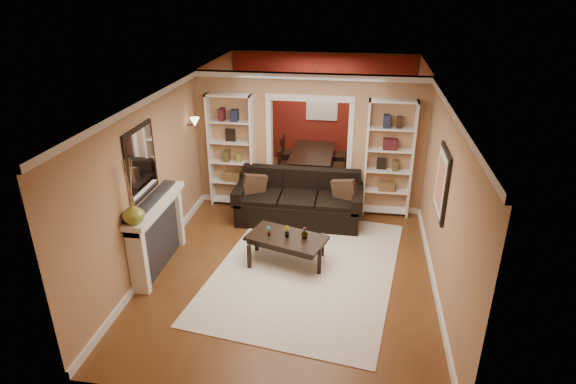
% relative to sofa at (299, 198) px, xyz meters
% --- Properties ---
extents(floor, '(8.00, 8.00, 0.00)m').
position_rel_sofa_xyz_m(floor, '(0.10, -0.45, -0.47)').
color(floor, brown).
rests_on(floor, ground).
extents(ceiling, '(8.00, 8.00, 0.00)m').
position_rel_sofa_xyz_m(ceiling, '(0.10, -0.45, 2.23)').
color(ceiling, white).
rests_on(ceiling, ground).
extents(wall_back, '(8.00, 0.00, 8.00)m').
position_rel_sofa_xyz_m(wall_back, '(0.10, 3.55, 0.88)').
color(wall_back, tan).
rests_on(wall_back, ground).
extents(wall_front, '(8.00, 0.00, 8.00)m').
position_rel_sofa_xyz_m(wall_front, '(0.10, -4.45, 0.88)').
color(wall_front, tan).
rests_on(wall_front, ground).
extents(wall_left, '(0.00, 8.00, 8.00)m').
position_rel_sofa_xyz_m(wall_left, '(-2.15, -0.45, 0.88)').
color(wall_left, tan).
rests_on(wall_left, ground).
extents(wall_right, '(0.00, 8.00, 8.00)m').
position_rel_sofa_xyz_m(wall_right, '(2.35, -0.45, 0.88)').
color(wall_right, tan).
rests_on(wall_right, ground).
extents(partition_wall, '(4.50, 0.15, 2.70)m').
position_rel_sofa_xyz_m(partition_wall, '(0.10, 0.75, 0.88)').
color(partition_wall, tan).
rests_on(partition_wall, floor).
extents(red_back_panel, '(4.44, 0.04, 2.64)m').
position_rel_sofa_xyz_m(red_back_panel, '(0.10, 3.52, 0.85)').
color(red_back_panel, maroon).
rests_on(red_back_panel, floor).
extents(dining_window, '(0.78, 0.03, 0.98)m').
position_rel_sofa_xyz_m(dining_window, '(0.10, 3.48, 1.08)').
color(dining_window, '#8CA5CC').
rests_on(dining_window, wall_back).
extents(area_rug, '(3.28, 4.21, 0.01)m').
position_rel_sofa_xyz_m(area_rug, '(0.35, -1.67, -0.47)').
color(area_rug, silver).
rests_on(area_rug, floor).
extents(sofa, '(2.42, 1.05, 0.95)m').
position_rel_sofa_xyz_m(sofa, '(0.00, 0.00, 0.00)').
color(sofa, black).
rests_on(sofa, floor).
extents(pillow_left, '(0.45, 0.33, 0.45)m').
position_rel_sofa_xyz_m(pillow_left, '(-0.86, -0.02, 0.21)').
color(pillow_left, '#4F3621').
rests_on(pillow_left, sofa).
extents(pillow_right, '(0.47, 0.28, 0.45)m').
position_rel_sofa_xyz_m(pillow_right, '(0.86, -0.02, 0.21)').
color(pillow_right, '#4F3621').
rests_on(pillow_right, sofa).
extents(coffee_table, '(1.40, 1.02, 0.47)m').
position_rel_sofa_xyz_m(coffee_table, '(0.01, -1.51, -0.24)').
color(coffee_table, black).
rests_on(coffee_table, floor).
extents(plant_left, '(0.10, 0.11, 0.18)m').
position_rel_sofa_xyz_m(plant_left, '(-0.29, -1.51, 0.09)').
color(plant_left, '#336626').
rests_on(plant_left, coffee_table).
extents(plant_center, '(0.13, 0.13, 0.19)m').
position_rel_sofa_xyz_m(plant_center, '(0.01, -1.51, 0.10)').
color(plant_center, '#336626').
rests_on(plant_center, coffee_table).
extents(plant_right, '(0.15, 0.15, 0.21)m').
position_rel_sofa_xyz_m(plant_right, '(0.30, -1.51, 0.11)').
color(plant_right, '#336626').
rests_on(plant_right, coffee_table).
extents(bookshelf_left, '(0.90, 0.30, 2.30)m').
position_rel_sofa_xyz_m(bookshelf_left, '(-1.45, 0.58, 0.68)').
color(bookshelf_left, white).
rests_on(bookshelf_left, floor).
extents(bookshelf_right, '(0.90, 0.30, 2.30)m').
position_rel_sofa_xyz_m(bookshelf_right, '(1.65, 0.58, 0.68)').
color(bookshelf_right, white).
rests_on(bookshelf_right, floor).
extents(fireplace, '(0.32, 1.70, 1.16)m').
position_rel_sofa_xyz_m(fireplace, '(-1.99, -1.95, 0.11)').
color(fireplace, white).
rests_on(fireplace, floor).
extents(vase, '(0.34, 0.34, 0.32)m').
position_rel_sofa_xyz_m(vase, '(-1.99, -2.65, 0.85)').
color(vase, olive).
rests_on(vase, fireplace).
extents(mirror, '(0.03, 0.95, 1.10)m').
position_rel_sofa_xyz_m(mirror, '(-2.13, -1.95, 1.33)').
color(mirror, silver).
rests_on(mirror, wall_left).
extents(wall_sconce, '(0.18, 0.18, 0.22)m').
position_rel_sofa_xyz_m(wall_sconce, '(-2.05, 0.10, 1.36)').
color(wall_sconce, '#FFE0A5').
rests_on(wall_sconce, wall_left).
extents(framed_art, '(0.04, 0.85, 1.05)m').
position_rel_sofa_xyz_m(framed_art, '(2.31, -1.45, 1.08)').
color(framed_art, black).
rests_on(framed_art, wall_right).
extents(dining_table, '(1.74, 0.97, 0.61)m').
position_rel_sofa_xyz_m(dining_table, '(0.05, 2.32, -0.17)').
color(dining_table, black).
rests_on(dining_table, floor).
extents(dining_chair_nw, '(0.47, 0.47, 0.75)m').
position_rel_sofa_xyz_m(dining_chair_nw, '(-0.50, 2.02, -0.10)').
color(dining_chair_nw, black).
rests_on(dining_chair_nw, floor).
extents(dining_chair_ne, '(0.48, 0.48, 0.82)m').
position_rel_sofa_xyz_m(dining_chair_ne, '(0.60, 2.02, -0.06)').
color(dining_chair_ne, black).
rests_on(dining_chair_ne, floor).
extents(dining_chair_sw, '(0.56, 0.56, 0.88)m').
position_rel_sofa_xyz_m(dining_chair_sw, '(-0.50, 2.62, -0.03)').
color(dining_chair_sw, black).
rests_on(dining_chair_sw, floor).
extents(dining_chair_se, '(0.58, 0.58, 0.89)m').
position_rel_sofa_xyz_m(dining_chair_se, '(0.60, 2.62, -0.03)').
color(dining_chair_se, black).
rests_on(dining_chair_se, floor).
extents(chandelier, '(0.50, 0.50, 0.30)m').
position_rel_sofa_xyz_m(chandelier, '(0.10, 2.25, 1.55)').
color(chandelier, '#3B281B').
rests_on(chandelier, ceiling).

